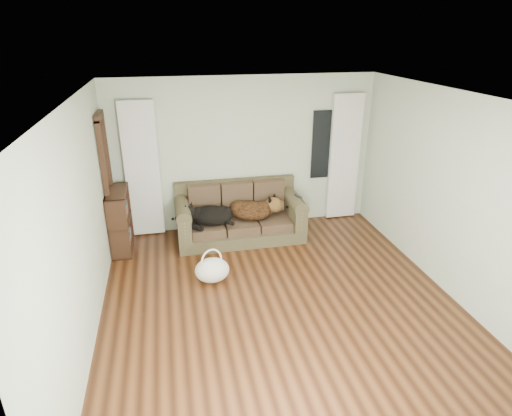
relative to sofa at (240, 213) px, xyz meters
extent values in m
plane|color=black|center=(0.18, -1.97, -0.45)|extent=(5.00, 5.00, 0.00)
plane|color=white|center=(0.18, -1.97, 2.15)|extent=(5.00, 5.00, 0.00)
cube|color=beige|center=(0.18, 0.53, 0.85)|extent=(4.50, 0.04, 2.60)
cube|color=beige|center=(-2.07, -1.97, 0.85)|extent=(0.04, 5.00, 2.60)
cube|color=beige|center=(2.43, -1.97, 0.85)|extent=(0.04, 5.00, 2.60)
cube|color=silver|center=(-1.52, 0.45, 0.70)|extent=(0.55, 0.08, 2.25)
cube|color=silver|center=(1.98, 0.45, 0.70)|extent=(0.55, 0.08, 2.25)
cube|color=black|center=(1.63, 0.50, 0.95)|extent=(0.50, 0.03, 1.20)
cube|color=black|center=(-2.02, 0.07, 0.60)|extent=(0.07, 0.60, 2.10)
cube|color=#3D3B2A|center=(0.00, 0.00, 0.00)|extent=(2.07, 0.89, 0.85)
ellipsoid|color=black|center=(-0.53, -0.10, 0.03)|extent=(0.83, 0.70, 0.30)
ellipsoid|color=black|center=(0.22, -0.03, 0.04)|extent=(0.89, 0.79, 0.33)
cube|color=black|center=(0.95, -0.15, 0.28)|extent=(0.09, 0.18, 0.02)
ellipsoid|color=silver|center=(-0.62, -1.27, -0.29)|extent=(0.52, 0.42, 0.35)
cube|color=black|center=(-1.91, -0.01, 0.05)|extent=(0.35, 0.81, 0.99)
camera|label=1|loc=(-1.09, -6.42, 2.84)|focal=30.00mm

